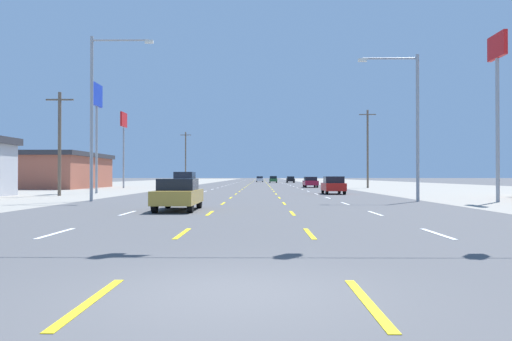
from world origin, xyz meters
TOP-DOWN VIEW (x-y plane):
  - ground_plane at (0.00, 66.00)m, footprint 572.00×572.00m
  - lot_apron_left at (-24.75, 66.00)m, footprint 28.00×440.00m
  - lot_apron_right at (24.75, 66.00)m, footprint 28.00×440.00m
  - lane_markings at (0.00, 104.50)m, footprint 10.64×227.60m
  - signal_span_wire at (0.37, 6.33)m, footprint 24.92×0.52m
  - sedan_inner_left_nearest at (-3.38, 16.26)m, footprint 1.80×4.50m
  - hatchback_far_right_near at (6.75, 37.08)m, footprint 1.72×3.90m
  - suv_far_left_mid at (-7.17, 43.32)m, footprint 1.98×4.90m
  - sedan_far_right_midfar at (7.20, 61.90)m, footprint 1.80×4.50m
  - hatchback_inner_right_far at (3.27, 107.76)m, footprint 1.72×3.90m
  - sedan_far_right_farther at (7.25, 108.65)m, footprint 1.80×4.50m
  - sedan_center_turn_farthest at (0.17, 125.21)m, footprint 1.80×4.50m
  - storefront_left_row_1 at (-25.92, 58.26)m, footprint 9.95×16.82m
  - pole_sign_left_row_1 at (-14.47, 38.57)m, footprint 0.24×2.59m
  - pole_sign_left_row_2 at (-17.43, 58.43)m, footprint 0.24×2.55m
  - pole_sign_right_row_0 at (14.75, 23.68)m, footprint 0.24×2.17m
  - streetlight_left_row_0 at (-9.78, 24.41)m, footprint 3.95×0.26m
  - streetlight_right_row_0 at (9.77, 24.41)m, footprint 3.77×0.26m
  - utility_pole_left_row_0 at (-15.61, 33.01)m, footprint 2.20×0.26m
  - utility_pole_right_row_1 at (14.42, 59.08)m, footprint 2.20×0.26m
  - utility_pole_left_row_2 at (-14.53, 93.07)m, footprint 2.20×0.26m

SIDE VIEW (x-z plane):
  - ground_plane at x=0.00m, z-range 0.00..0.00m
  - lot_apron_left at x=-24.75m, z-range 0.00..0.01m
  - lot_apron_right at x=24.75m, z-range 0.00..0.01m
  - lane_markings at x=0.00m, z-range 0.00..0.01m
  - sedan_inner_left_nearest at x=-3.38m, z-range 0.03..1.49m
  - sedan_far_right_midfar at x=7.20m, z-range 0.03..1.49m
  - sedan_far_right_farther at x=7.25m, z-range 0.03..1.49m
  - sedan_center_turn_farthest at x=0.17m, z-range 0.03..1.49m
  - hatchback_far_right_near at x=6.75m, z-range 0.01..1.55m
  - hatchback_inner_right_far at x=3.27m, z-range 0.01..1.55m
  - suv_far_left_mid at x=-7.17m, z-range 0.04..2.02m
  - storefront_left_row_1 at x=-25.92m, z-range 0.03..4.58m
  - utility_pole_left_row_0 at x=-15.61m, z-range 0.19..8.45m
  - streetlight_right_row_0 at x=9.77m, z-range 0.72..9.86m
  - utility_pole_right_row_1 at x=14.42m, z-range 0.20..10.42m
  - signal_span_wire at x=0.37m, z-range 0.78..9.91m
  - utility_pole_left_row_2 at x=-14.53m, z-range 0.20..10.52m
  - streetlight_left_row_0 at x=-9.78m, z-range 0.76..11.08m
  - pole_sign_right_row_0 at x=14.75m, z-range 2.55..12.74m
  - pole_sign_left_row_2 at x=-17.43m, z-range 2.74..12.57m
  - pole_sign_left_row_1 at x=-14.47m, z-range 2.80..12.76m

